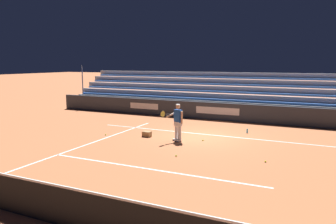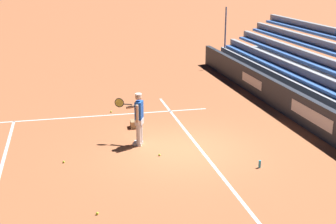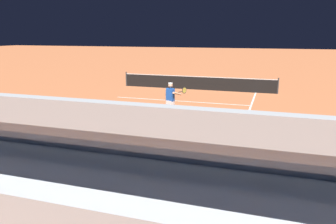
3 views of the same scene
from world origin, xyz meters
name	(u,v)px [view 2 (image 2 of 3)]	position (x,y,z in m)	size (l,w,h in m)	color
ground_plane	(184,149)	(0.00, 0.00, 0.00)	(160.00, 160.00, 0.00)	#B7663D
court_baseline_white	(199,148)	(0.00, -0.50, 0.00)	(12.00, 0.10, 0.01)	white
court_sideline_white	(55,119)	(4.11, 4.00, 0.00)	(0.10, 12.00, 0.01)	white
court_service_line_white	(2,165)	(0.00, 5.50, 0.00)	(8.22, 0.10, 0.01)	white
back_wall_sponsor_board	(323,122)	(0.01, -4.83, 0.55)	(25.82, 0.25, 1.10)	#2D333D
tennis_player	(138,118)	(0.75, 1.33, 0.89)	(0.86, 0.91, 1.71)	silver
ball_box_cardboard	(135,124)	(2.45, 1.20, 0.13)	(0.40, 0.30, 0.26)	#A87F51
tennis_ball_by_box	(97,213)	(-3.50, 3.03, 0.03)	(0.07, 0.07, 0.07)	#CCE533
tennis_ball_on_baseline	(159,155)	(-0.35, 0.88, 0.03)	(0.07, 0.07, 0.07)	#CCE533
tennis_ball_far_right	(64,162)	(-0.24, 3.74, 0.03)	(0.07, 0.07, 0.07)	#CCE533
tennis_ball_midcourt	(111,112)	(4.45, 1.83, 0.03)	(0.07, 0.07, 0.07)	#CCE533
water_bottle	(260,164)	(-1.85, -1.75, 0.11)	(0.07, 0.07, 0.22)	#33B2E5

